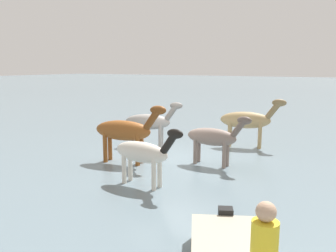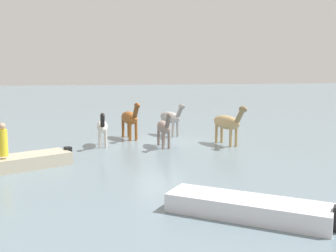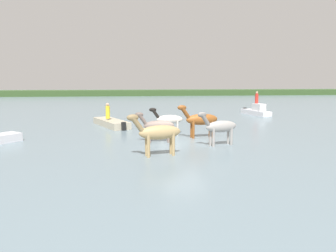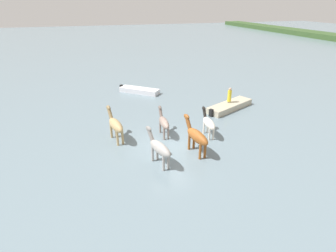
# 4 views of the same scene
# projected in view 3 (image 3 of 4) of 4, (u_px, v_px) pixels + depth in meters

# --- Properties ---
(ground_plane) EXTENTS (190.56, 190.56, 0.00)m
(ground_plane) POSITION_uv_depth(u_px,v_px,m) (185.00, 142.00, 17.74)
(ground_plane) COLOR slate
(distant_shoreline) EXTENTS (171.51, 6.00, 2.40)m
(distant_shoreline) POSITION_uv_depth(u_px,v_px,m) (146.00, 95.00, 69.25)
(distant_shoreline) COLOR #334D25
(distant_shoreline) RESTS_ON ground_plane
(horse_gray_outer) EXTENTS (2.40, 1.08, 1.87)m
(horse_gray_outer) POSITION_uv_depth(u_px,v_px,m) (220.00, 127.00, 16.72)
(horse_gray_outer) COLOR #9E9993
(horse_gray_outer) RESTS_ON ground_plane
(horse_mid_herd) EXTENTS (2.23, 0.56, 1.73)m
(horse_mid_herd) POSITION_uv_depth(u_px,v_px,m) (158.00, 126.00, 17.54)
(horse_mid_herd) COLOR gray
(horse_mid_herd) RESTS_ON ground_plane
(horse_chestnut_trailing) EXTENTS (2.59, 1.02, 2.01)m
(horse_chestnut_trailing) POSITION_uv_depth(u_px,v_px,m) (158.00, 133.00, 14.41)
(horse_chestnut_trailing) COLOR tan
(horse_chestnut_trailing) RESTS_ON ground_plane
(horse_dun_straggler) EXTENTS (2.21, 0.62, 1.71)m
(horse_dun_straggler) POSITION_uv_depth(u_px,v_px,m) (168.00, 119.00, 20.40)
(horse_dun_straggler) COLOR silver
(horse_dun_straggler) RESTS_ON ground_plane
(horse_pinto_flank) EXTENTS (2.63, 0.93, 2.03)m
(horse_pinto_flank) POSITION_uv_depth(u_px,v_px,m) (201.00, 120.00, 18.99)
(horse_pinto_flank) COLOR brown
(horse_pinto_flank) RESTS_ON ground_plane
(boat_skiff_near) EXTENTS (1.89, 3.98, 1.31)m
(boat_skiff_near) POSITION_uv_depth(u_px,v_px,m) (256.00, 112.00, 31.37)
(boat_skiff_near) COLOR silver
(boat_skiff_near) RESTS_ON ground_plane
(boat_tender_starboard) EXTENTS (3.12, 4.75, 0.74)m
(boat_tender_starboard) POSITION_uv_depth(u_px,v_px,m) (111.00, 124.00, 23.81)
(boat_tender_starboard) COLOR #B7AD93
(boat_tender_starboard) RESTS_ON ground_plane
(person_spotter_bow) EXTENTS (0.32, 0.32, 1.19)m
(person_spotter_bow) POSITION_uv_depth(u_px,v_px,m) (257.00, 98.00, 31.13)
(person_spotter_bow) COLOR red
(person_spotter_bow) RESTS_ON boat_skiff_near
(person_helmsman_aft) EXTENTS (0.32, 0.32, 1.19)m
(person_helmsman_aft) POSITION_uv_depth(u_px,v_px,m) (108.00, 111.00, 23.68)
(person_helmsman_aft) COLOR yellow
(person_helmsman_aft) RESTS_ON boat_tender_starboard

